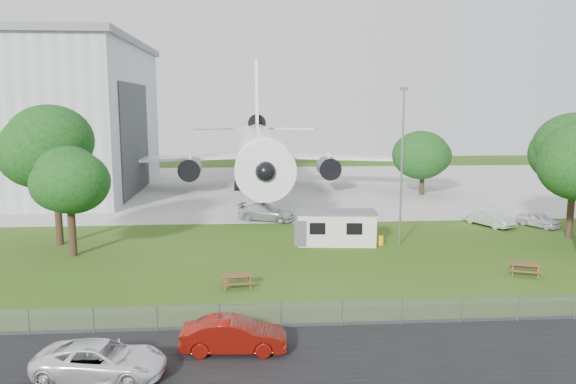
{
  "coord_description": "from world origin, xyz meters",
  "views": [
    {
      "loc": [
        -3.57,
        -35.61,
        10.89
      ],
      "look_at": [
        -0.38,
        8.0,
        4.0
      ],
      "focal_mm": 35.0,
      "sensor_mm": 36.0,
      "label": 1
    }
  ],
  "objects": [
    {
      "name": "car_centre_sedan",
      "position": [
        -4.25,
        -12.03,
        0.76
      ],
      "size": [
        4.72,
        1.87,
        1.53
      ],
      "primitive_type": "imported",
      "rotation": [
        0.0,
        0.0,
        1.52
      ],
      "color": "maroon",
      "rests_on": "ground"
    },
    {
      "name": "car_ne_sedan",
      "position": [
        18.07,
        12.38,
        0.8
      ],
      "size": [
        3.61,
        5.11,
        1.6
      ],
      "primitive_type": "imported",
      "rotation": [
        0.0,
        0.0,
        0.44
      ],
      "color": "white",
      "rests_on": "ground"
    },
    {
      "name": "airliner",
      "position": [
        -2.0,
        35.86,
        5.27
      ],
      "size": [
        46.36,
        47.73,
        17.69
      ],
      "color": "white",
      "rests_on": "ground"
    },
    {
      "name": "asphalt_strip",
      "position": [
        0.0,
        -13.0,
        0.01
      ],
      "size": [
        120.0,
        8.0,
        0.02
      ],
      "primitive_type": "cube",
      "color": "black",
      "rests_on": "ground"
    },
    {
      "name": "ground",
      "position": [
        0.0,
        0.0,
        0.0
      ],
      "size": [
        160.0,
        160.0,
        0.0
      ],
      "primitive_type": "plane",
      "color": "#3E5C1D"
    },
    {
      "name": "tree_west_big",
      "position": [
        -18.26,
        8.31,
        7.66
      ],
      "size": [
        7.48,
        7.48,
        11.42
      ],
      "color": "#382619",
      "rests_on": "ground"
    },
    {
      "name": "tree_west_small",
      "position": [
        -16.21,
        4.84,
        5.6
      ],
      "size": [
        6.11,
        6.11,
        8.67
      ],
      "color": "#382619",
      "rests_on": "ground"
    },
    {
      "name": "picnic_east",
      "position": [
        14.09,
        -2.1,
        0.0
      ],
      "size": [
        2.21,
        2.04,
        0.76
      ],
      "primitive_type": null,
      "rotation": [
        0.0,
        0.0,
        -0.36
      ],
      "color": "brown",
      "rests_on": "ground"
    },
    {
      "name": "site_cabin",
      "position": [
        3.33,
        6.9,
        1.31
      ],
      "size": [
        6.87,
        3.3,
        2.62
      ],
      "color": "silver",
      "rests_on": "ground"
    },
    {
      "name": "car_apron_van",
      "position": [
        -1.83,
        16.2,
        0.78
      ],
      "size": [
        5.79,
        3.89,
        1.56
      ],
      "primitive_type": "imported",
      "rotation": [
        0.0,
        0.0,
        1.22
      ],
      "color": "silver",
      "rests_on": "ground"
    },
    {
      "name": "fence",
      "position": [
        0.0,
        -9.5,
        0.0
      ],
      "size": [
        58.0,
        0.04,
        1.3
      ],
      "primitive_type": "cube",
      "color": "gray",
      "rests_on": "ground"
    },
    {
      "name": "lamp_mast",
      "position": [
        8.2,
        6.2,
        6.0
      ],
      "size": [
        0.16,
        0.16,
        12.0
      ],
      "primitive_type": "cylinder",
      "color": "slate",
      "rests_on": "ground"
    },
    {
      "name": "tree_east_back",
      "position": [
        22.8,
        7.67,
        6.83
      ],
      "size": [
        7.92,
        7.92,
        10.8
      ],
      "color": "#382619",
      "rests_on": "ground"
    },
    {
      "name": "tree_far_apron",
      "position": [
        17.42,
        29.95,
        4.35
      ],
      "size": [
        6.84,
        6.84,
        7.77
      ],
      "color": "#382619",
      "rests_on": "ground"
    },
    {
      "name": "concrete_apron",
      "position": [
        0.0,
        38.0,
        0.01
      ],
      "size": [
        120.0,
        46.0,
        0.03
      ],
      "primitive_type": "cube",
      "color": "#B7B7B2",
      "rests_on": "ground"
    },
    {
      "name": "picnic_west",
      "position": [
        -4.26,
        -3.17,
        0.0
      ],
      "size": [
        1.97,
        1.71,
        0.76
      ],
      "primitive_type": null,
      "rotation": [
        0.0,
        0.0,
        0.12
      ],
      "color": "brown",
      "rests_on": "ground"
    },
    {
      "name": "car_west_estate",
      "position": [
        -9.5,
        -14.02,
        0.72
      ],
      "size": [
        5.47,
        3.06,
        1.44
      ],
      "primitive_type": "imported",
      "rotation": [
        0.0,
        0.0,
        1.44
      ],
      "color": "white",
      "rests_on": "ground"
    },
    {
      "name": "car_ne_hatch",
      "position": [
        22.3,
        11.63,
        0.65
      ],
      "size": [
        3.18,
        4.07,
        1.3
      ],
      "primitive_type": "imported",
      "rotation": [
        0.0,
        0.0,
        0.51
      ],
      "color": "silver",
      "rests_on": "ground"
    }
  ]
}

